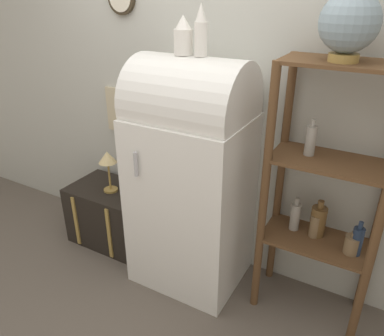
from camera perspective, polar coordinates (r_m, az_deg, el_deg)
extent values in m
plane|color=#60564C|center=(2.79, -2.77, -18.39)|extent=(12.00, 12.00, 0.00)
cube|color=#B7B7AD|center=(2.57, 3.53, 12.42)|extent=(7.00, 0.05, 2.70)
cube|color=#C6B793|center=(3.02, -10.14, 8.51)|extent=(0.35, 0.02, 0.35)
cube|color=white|center=(2.58, -0.13, -5.19)|extent=(0.73, 0.60, 1.23)
cylinder|color=white|center=(2.30, -0.15, 9.68)|extent=(0.71, 0.57, 0.57)
cylinder|color=#B7B7BC|center=(2.27, -8.56, 0.57)|extent=(0.02, 0.02, 0.16)
cube|color=black|center=(3.21, -12.21, -6.81)|extent=(0.63, 0.44, 0.49)
cube|color=#AD8942|center=(3.18, -17.26, -7.75)|extent=(0.03, 0.01, 0.44)
cube|color=#AD8942|center=(2.97, -12.52, -9.75)|extent=(0.03, 0.01, 0.44)
cylinder|color=brown|center=(2.25, 10.86, -4.93)|extent=(0.05, 0.05, 1.62)
cylinder|color=brown|center=(2.18, 26.42, -8.58)|extent=(0.05, 0.05, 1.62)
cylinder|color=brown|center=(2.52, 13.28, -1.67)|extent=(0.05, 0.05, 1.62)
cylinder|color=brown|center=(2.46, 27.10, -4.79)|extent=(0.05, 0.05, 1.62)
cube|color=brown|center=(2.48, 18.39, -10.48)|extent=(0.65, 0.35, 0.02)
cube|color=brown|center=(2.22, 20.30, 0.88)|extent=(0.65, 0.35, 0.02)
cube|color=brown|center=(2.07, 22.64, 14.56)|extent=(0.65, 0.35, 0.02)
cylinder|color=#7F6647|center=(2.46, 18.24, -8.39)|extent=(0.07, 0.07, 0.15)
cylinder|color=#7F6647|center=(2.41, 18.55, -6.53)|extent=(0.03, 0.03, 0.04)
cylinder|color=brown|center=(2.47, 18.63, -7.73)|extent=(0.10, 0.10, 0.20)
cylinder|color=brown|center=(2.40, 19.04, -5.28)|extent=(0.04, 0.04, 0.05)
cylinder|color=#7F6647|center=(2.41, 23.20, -10.71)|extent=(0.09, 0.09, 0.11)
cylinder|color=#7F6647|center=(2.37, 23.49, -9.33)|extent=(0.04, 0.04, 0.03)
cylinder|color=#9E998E|center=(2.22, 17.62, 3.96)|extent=(0.06, 0.06, 0.17)
cylinder|color=#9E998E|center=(2.18, 17.99, 6.55)|extent=(0.02, 0.02, 0.04)
cylinder|color=#9E998E|center=(2.48, 15.43, -7.17)|extent=(0.06, 0.06, 0.18)
cylinder|color=#9E998E|center=(2.43, 15.75, -4.91)|extent=(0.02, 0.02, 0.05)
cylinder|color=#23334C|center=(2.39, 23.85, -10.19)|extent=(0.06, 0.06, 0.18)
cylinder|color=#23334C|center=(2.33, 24.33, -7.96)|extent=(0.03, 0.03, 0.04)
cylinder|color=#AD8942|center=(2.03, 22.08, 15.33)|extent=(0.14, 0.14, 0.04)
sphere|color=#7F939E|center=(2.01, 22.88, 19.82)|extent=(0.28, 0.28, 0.28)
cylinder|color=white|center=(2.27, -1.34, 18.64)|extent=(0.11, 0.11, 0.14)
cone|color=white|center=(2.25, -1.37, 21.37)|extent=(0.09, 0.09, 0.08)
cylinder|color=white|center=(2.20, 1.35, 19.00)|extent=(0.07, 0.07, 0.18)
cone|color=white|center=(2.19, 1.40, 22.69)|extent=(0.06, 0.06, 0.10)
cylinder|color=#AD8942|center=(3.04, -12.26, -3.24)|extent=(0.11, 0.11, 0.02)
cylinder|color=#AD8942|center=(2.98, -12.48, -1.18)|extent=(0.02, 0.02, 0.23)
cone|color=#DBC184|center=(2.91, -12.78, 1.62)|extent=(0.14, 0.14, 0.09)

